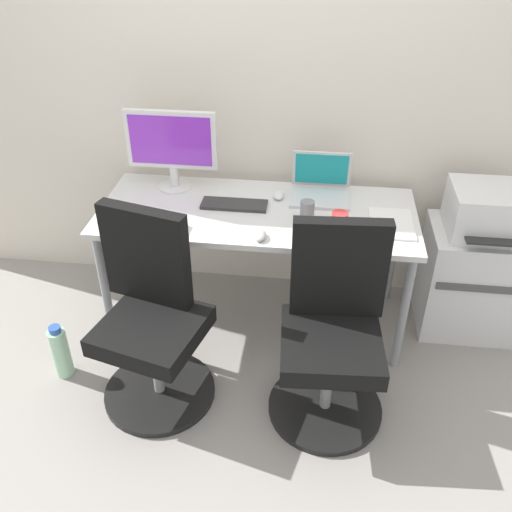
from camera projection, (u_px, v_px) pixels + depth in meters
name	position (u px, v px, depth m)	size (l,w,h in m)	color
ground_plane	(257.00, 317.00, 3.24)	(5.28, 5.28, 0.00)	gray
back_wall	(267.00, 70.00, 2.86)	(4.40, 0.04, 2.60)	silver
desk	(257.00, 221.00, 2.88)	(1.62, 0.68, 0.71)	silver
office_chair_left	(152.00, 320.00, 2.57)	(0.54, 0.54, 0.94)	black
office_chair_right	(332.00, 334.00, 2.49)	(0.54, 0.54, 0.94)	black
side_cabinet	(470.00, 279.00, 3.04)	(0.50, 0.43, 0.61)	silver
printer	(488.00, 211.00, 2.80)	(0.38, 0.40, 0.24)	silver
water_bottle_on_floor	(61.00, 352.00, 2.79)	(0.09, 0.09, 0.31)	#A5D8B2
desktop_monitor	(171.00, 145.00, 2.91)	(0.48, 0.18, 0.43)	silver
open_laptop	(320.00, 186.00, 2.94)	(0.31, 0.26, 0.23)	silver
keyboard_by_monitor	(152.00, 229.00, 2.67)	(0.34, 0.12, 0.02)	silver
keyboard_by_laptop	(234.00, 205.00, 2.87)	(0.34, 0.12, 0.02)	#2D2D2D
mouse_by_monitor	(260.00, 236.00, 2.60)	(0.06, 0.10, 0.03)	#B7B7B7
mouse_by_laptop	(279.00, 195.00, 2.94)	(0.06, 0.10, 0.03)	silver
coffee_mug	(339.00, 221.00, 2.66)	(0.08, 0.08, 0.09)	red
pen_cup	(307.00, 211.00, 2.73)	(0.07, 0.07, 0.10)	slate
paper_pile	(391.00, 224.00, 2.72)	(0.21, 0.30, 0.01)	white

